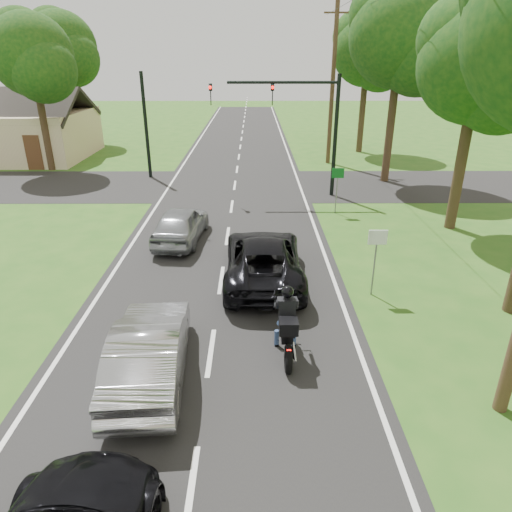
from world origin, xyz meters
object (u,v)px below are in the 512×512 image
at_px(motorcycle_rider, 287,329).
at_px(sign_white, 377,247).
at_px(traffic_signal, 299,114).
at_px(silver_sedan, 150,351).
at_px(silver_suv, 181,224).
at_px(utility_pole_far, 333,84).
at_px(sign_green, 337,180).
at_px(dark_suv, 263,258).

bearing_deg(motorcycle_rider, sign_white, 46.99).
relative_size(motorcycle_rider, traffic_signal, 0.34).
bearing_deg(silver_sedan, traffic_signal, -111.16).
bearing_deg(silver_suv, sign_white, 150.66).
bearing_deg(utility_pole_far, sign_green, -96.73).
distance_m(motorcycle_rider, silver_sedan, 3.24).
height_order(silver_sedan, silver_suv, silver_sedan).
bearing_deg(traffic_signal, utility_pole_far, 70.32).
xyz_separation_m(motorcycle_rider, silver_suv, (-3.65, 7.57, -0.02)).
distance_m(traffic_signal, sign_green, 4.24).
xyz_separation_m(dark_suv, silver_suv, (-3.18, 3.43, -0.04)).
distance_m(motorcycle_rider, silver_suv, 8.40).
xyz_separation_m(motorcycle_rider, utility_pole_far, (4.33, 22.07, 4.35)).
distance_m(utility_pole_far, sign_white, 19.39).
bearing_deg(sign_green, dark_suv, -116.95).
height_order(motorcycle_rider, sign_green, sign_green).
distance_m(silver_suv, utility_pole_far, 17.12).
relative_size(silver_sedan, silver_suv, 1.06).
height_order(silver_suv, sign_white, sign_white).
height_order(dark_suv, sign_green, sign_green).
bearing_deg(dark_suv, utility_pole_far, -105.30).
relative_size(silver_suv, sign_green, 1.92).
xyz_separation_m(motorcycle_rider, traffic_signal, (1.47, 14.06, 3.41)).
bearing_deg(dark_suv, sign_green, -117.23).
bearing_deg(traffic_signal, dark_suv, -101.12).
height_order(traffic_signal, sign_white, traffic_signal).
distance_m(utility_pole_far, sign_green, 11.63).
xyz_separation_m(dark_suv, sign_white, (3.31, -1.09, 0.85)).
xyz_separation_m(dark_suv, traffic_signal, (1.95, 9.92, 3.39)).
xyz_separation_m(silver_sedan, silver_suv, (-0.53, 8.43, -0.02)).
bearing_deg(dark_suv, motorcycle_rider, 96.30).
bearing_deg(sign_white, silver_suv, 145.14).
distance_m(dark_suv, utility_pole_far, 19.06).
xyz_separation_m(silver_sedan, sign_white, (5.96, 3.91, 0.87)).
bearing_deg(utility_pole_far, dark_suv, -105.03).
distance_m(silver_suv, sign_white, 7.96).
distance_m(silver_sedan, utility_pole_far, 24.51).
relative_size(silver_suv, traffic_signal, 0.64).
relative_size(sign_white, sign_green, 1.00).
bearing_deg(silver_suv, motorcycle_rider, 121.30).
distance_m(silver_sedan, silver_suv, 8.45).
distance_m(dark_suv, sign_green, 7.79).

